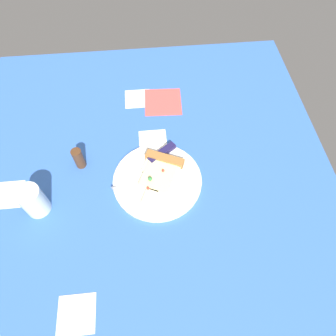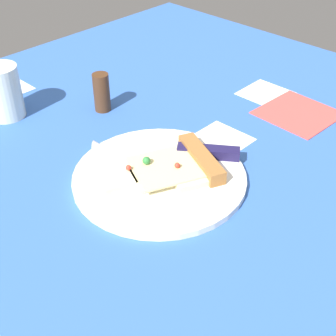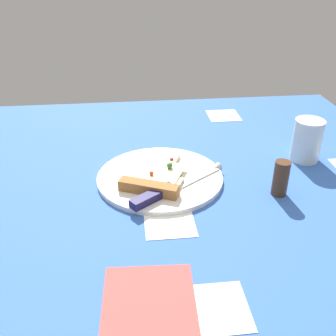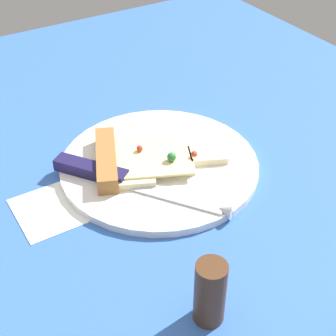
% 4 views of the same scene
% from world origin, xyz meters
% --- Properties ---
extents(ground_plane, '(1.13, 1.13, 0.03)m').
position_xyz_m(ground_plane, '(-0.00, 0.00, -0.01)').
color(ground_plane, '#3360B7').
rests_on(ground_plane, ground).
extents(plate, '(0.27, 0.27, 0.01)m').
position_xyz_m(plate, '(-0.07, -0.02, 0.01)').
color(plate, white).
rests_on(plate, ground_plane).
extents(pizza_slice, '(0.19, 0.15, 0.03)m').
position_xyz_m(pizza_slice, '(-0.05, -0.03, 0.02)').
color(pizza_slice, beige).
rests_on(pizza_slice, plate).
extents(knife, '(0.16, 0.21, 0.02)m').
position_xyz_m(knife, '(-0.01, -0.01, 0.02)').
color(knife, silver).
rests_on(knife, plate).
extents(drinking_glass, '(0.07, 0.07, 0.10)m').
position_xyz_m(drinking_glass, '(-0.13, 0.32, 0.05)').
color(drinking_glass, silver).
rests_on(drinking_glass, ground_plane).
extents(pepper_shaker, '(0.03, 0.03, 0.07)m').
position_xyz_m(pepper_shaker, '(0.01, 0.21, 0.04)').
color(pepper_shaker, '#4C2D19').
rests_on(pepper_shaker, ground_plane).
extents(napkin, '(0.14, 0.14, 0.00)m').
position_xyz_m(napkin, '(0.25, -0.07, 0.00)').
color(napkin, '#E54C47').
rests_on(napkin, ground_plane).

